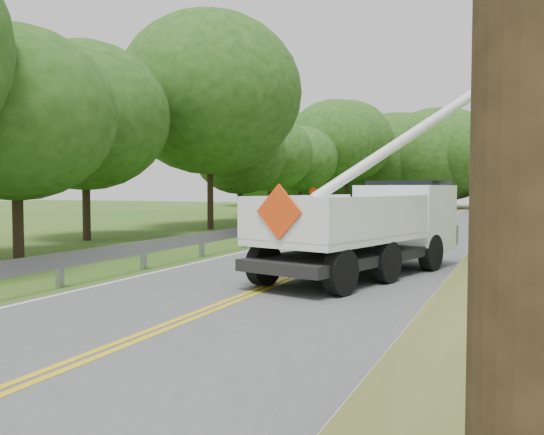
% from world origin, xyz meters
% --- Properties ---
extents(ground, '(140.00, 140.00, 0.00)m').
position_xyz_m(ground, '(0.00, 0.00, 0.00)').
color(ground, '#2D601E').
rests_on(ground, ground).
extents(road, '(7.20, 96.00, 0.03)m').
position_xyz_m(road, '(0.00, 14.00, 0.01)').
color(road, '#545457').
rests_on(road, ground).
extents(guardrail, '(0.18, 48.00, 0.77)m').
position_xyz_m(guardrail, '(-4.02, 14.91, 0.55)').
color(guardrail, gray).
rests_on(guardrail, ground).
extents(utility_poles, '(1.60, 43.30, 10.00)m').
position_xyz_m(utility_poles, '(5.00, 17.02, 5.27)').
color(utility_poles, black).
rests_on(utility_poles, ground).
extents(treeline_left, '(9.82, 53.62, 11.05)m').
position_xyz_m(treeline_left, '(-10.26, 28.30, 5.83)').
color(treeline_left, '#332319').
rests_on(treeline_left, ground).
extents(treeline_horizon, '(56.58, 14.21, 11.00)m').
position_xyz_m(treeline_horizon, '(-2.28, 56.29, 5.50)').
color(treeline_horizon, '#204712').
rests_on(treeline_horizon, ground).
extents(bucket_truck, '(5.19, 6.98, 6.55)m').
position_xyz_m(bucket_truck, '(1.89, 8.95, 1.51)').
color(bucket_truck, black).
rests_on(bucket_truck, road).
extents(suv_silver, '(4.54, 6.76, 1.72)m').
position_xyz_m(suv_silver, '(-2.35, 17.76, 0.88)').
color(suv_silver, silver).
rests_on(suv_silver, road).
extents(suv_darkgrey, '(3.08, 5.62, 1.54)m').
position_xyz_m(suv_darkgrey, '(-2.04, 25.74, 0.79)').
color(suv_darkgrey, '#323339').
rests_on(suv_darkgrey, road).
extents(stop_sign_permanent, '(0.45, 0.14, 2.15)m').
position_xyz_m(stop_sign_permanent, '(-4.75, 22.30, 1.39)').
color(stop_sign_permanent, gray).
rests_on(stop_sign_permanent, ground).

